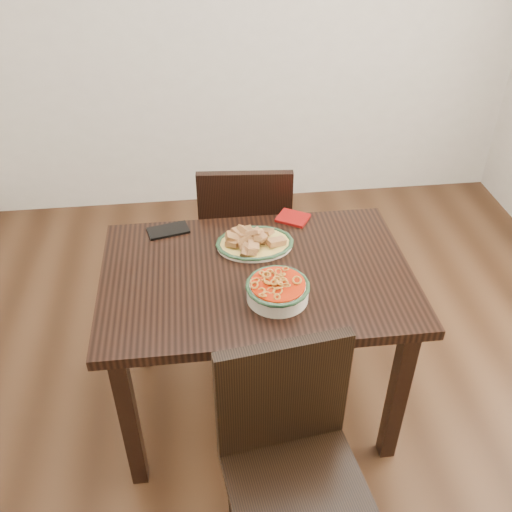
{
  "coord_description": "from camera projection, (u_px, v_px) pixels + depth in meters",
  "views": [
    {
      "loc": [
        -0.32,
        -1.7,
        2.06
      ],
      "look_at": [
        -0.13,
        -0.04,
        0.81
      ],
      "focal_mm": 40.0,
      "sensor_mm": 36.0,
      "label": 1
    }
  ],
  "objects": [
    {
      "name": "chair_far",
      "position": [
        245.0,
        234.0,
        2.76
      ],
      "size": [
        0.45,
        0.45,
        0.89
      ],
      "rotation": [
        0.0,
        0.0,
        3.06
      ],
      "color": "black",
      "rests_on": "ground"
    },
    {
      "name": "napkin",
      "position": [
        293.0,
        218.0,
        2.4
      ],
      "size": [
        0.16,
        0.15,
        0.01
      ],
      "primitive_type": "cube",
      "rotation": [
        0.0,
        0.0,
        -0.55
      ],
      "color": "maroon",
      "rests_on": "dining_table"
    },
    {
      "name": "fish_plate",
      "position": [
        255.0,
        237.0,
        2.22
      ],
      "size": [
        0.3,
        0.23,
        0.11
      ],
      "color": "beige",
      "rests_on": "dining_table"
    },
    {
      "name": "noodle_bowl",
      "position": [
        278.0,
        288.0,
        1.97
      ],
      "size": [
        0.23,
        0.23,
        0.08
      ],
      "color": "beige",
      "rests_on": "dining_table"
    },
    {
      "name": "dining_table",
      "position": [
        257.0,
        294.0,
        2.17
      ],
      "size": [
        1.15,
        0.77,
        0.75
      ],
      "color": "black",
      "rests_on": "ground"
    },
    {
      "name": "floor",
      "position": [
        282.0,
        390.0,
        2.62
      ],
      "size": [
        3.5,
        3.5,
        0.0
      ],
      "primitive_type": "plane",
      "color": "#351F10",
      "rests_on": "ground"
    },
    {
      "name": "chair_near",
      "position": [
        291.0,
        457.0,
        1.77
      ],
      "size": [
        0.47,
        0.47,
        0.89
      ],
      "rotation": [
        0.0,
        0.0,
        0.14
      ],
      "color": "black",
      "rests_on": "ground"
    },
    {
      "name": "smartphone",
      "position": [
        168.0,
        230.0,
        2.33
      ],
      "size": [
        0.18,
        0.12,
        0.01
      ],
      "primitive_type": "cube",
      "rotation": [
        0.0,
        0.0,
        0.24
      ],
      "color": "black",
      "rests_on": "dining_table"
    }
  ]
}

